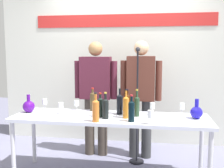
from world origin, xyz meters
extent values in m
cube|color=silver|center=(0.00, 1.37, 1.50)|extent=(4.14, 0.10, 3.00)
cube|color=red|center=(0.00, 1.32, 2.01)|extent=(2.90, 0.01, 0.20)
cube|color=silver|center=(0.00, 0.00, 0.73)|extent=(2.31, 0.65, 0.04)
cylinder|color=silver|center=(-1.10, -0.27, 0.36)|extent=(0.05, 0.05, 0.71)
cylinder|color=silver|center=(1.10, -0.27, 0.36)|extent=(0.05, 0.05, 0.71)
cylinder|color=silver|center=(-1.10, 0.27, 0.36)|extent=(0.05, 0.05, 0.71)
cylinder|color=silver|center=(1.10, 0.27, 0.36)|extent=(0.05, 0.05, 0.71)
sphere|color=#4B0F83|center=(-1.04, 0.05, 0.83)|extent=(0.15, 0.15, 0.15)
cylinder|color=#4B0F83|center=(-1.04, 0.05, 0.94)|extent=(0.04, 0.04, 0.09)
sphere|color=#1D18B2|center=(0.99, 0.05, 0.82)|extent=(0.14, 0.14, 0.14)
cylinder|color=#1D18B2|center=(0.99, 0.05, 0.93)|extent=(0.04, 0.04, 0.10)
cylinder|color=#413830|center=(-0.42, 0.69, 0.42)|extent=(0.14, 0.14, 0.84)
cylinder|color=#413830|center=(-0.23, 0.69, 0.42)|extent=(0.14, 0.14, 0.84)
cube|color=#4F1C2D|center=(-0.32, 0.69, 1.14)|extent=(0.43, 0.22, 0.60)
cylinder|color=#4F1C2D|center=(-0.59, 0.69, 1.11)|extent=(0.09, 0.09, 0.54)
cylinder|color=#4F1C2D|center=(-0.06, 0.69, 1.11)|extent=(0.09, 0.09, 0.54)
sphere|color=#A2784A|center=(-0.32, 0.69, 1.55)|extent=(0.20, 0.20, 0.20)
cylinder|color=#353637|center=(0.24, 0.69, 0.42)|extent=(0.14, 0.14, 0.83)
cylinder|color=#353637|center=(0.41, 0.69, 0.42)|extent=(0.14, 0.14, 0.83)
cube|color=#562B22|center=(0.32, 0.69, 1.14)|extent=(0.39, 0.22, 0.62)
cylinder|color=#562B22|center=(0.08, 0.69, 1.11)|extent=(0.09, 0.09, 0.55)
cylinder|color=#562B22|center=(0.57, 0.69, 1.11)|extent=(0.09, 0.09, 0.55)
sphere|color=#D8AF84|center=(0.32, 0.69, 1.56)|extent=(0.20, 0.20, 0.20)
cylinder|color=black|center=(0.27, -0.20, 0.86)|extent=(0.07, 0.07, 0.21)
cone|color=black|center=(0.27, -0.20, 0.98)|extent=(0.07, 0.07, 0.03)
cylinder|color=black|center=(0.27, -0.20, 1.00)|extent=(0.03, 0.03, 0.07)
cylinder|color=red|center=(0.27, -0.20, 1.04)|extent=(0.03, 0.03, 0.02)
cylinder|color=#213924|center=(0.31, 0.05, 0.86)|extent=(0.06, 0.06, 0.22)
cone|color=#213924|center=(0.31, 0.05, 0.98)|extent=(0.06, 0.06, 0.03)
cylinder|color=#213924|center=(0.31, 0.05, 1.01)|extent=(0.02, 0.02, 0.09)
cylinder|color=gold|center=(0.31, 0.05, 1.07)|extent=(0.03, 0.03, 0.02)
cylinder|color=#43351D|center=(-0.27, 0.26, 0.86)|extent=(0.07, 0.07, 0.22)
cone|color=#43351D|center=(-0.27, 0.26, 0.99)|extent=(0.07, 0.07, 0.03)
cylinder|color=#43351D|center=(-0.27, 0.26, 1.01)|extent=(0.03, 0.03, 0.06)
cylinder|color=#AC1E15|center=(-0.27, 0.26, 1.04)|extent=(0.03, 0.03, 0.02)
cylinder|color=orange|center=(0.19, -0.06, 0.87)|extent=(0.07, 0.07, 0.23)
cone|color=orange|center=(0.19, -0.06, 1.00)|extent=(0.07, 0.07, 0.03)
cylinder|color=orange|center=(0.19, -0.06, 1.03)|extent=(0.02, 0.02, 0.09)
cylinder|color=black|center=(0.19, -0.06, 1.08)|extent=(0.03, 0.03, 0.02)
cylinder|color=#371706|center=(0.20, 0.04, 0.87)|extent=(0.07, 0.07, 0.24)
cone|color=#371706|center=(0.20, 0.04, 1.01)|extent=(0.07, 0.07, 0.03)
cylinder|color=#371706|center=(0.20, 0.04, 1.03)|extent=(0.02, 0.02, 0.07)
cylinder|color=black|center=(0.20, 0.04, 1.07)|extent=(0.03, 0.03, 0.02)
cylinder|color=black|center=(-0.11, -0.05, 0.86)|extent=(0.07, 0.07, 0.21)
cone|color=black|center=(-0.11, -0.05, 0.97)|extent=(0.07, 0.07, 0.03)
cylinder|color=black|center=(-0.11, -0.05, 0.99)|extent=(0.03, 0.03, 0.06)
cylinder|color=#AA2518|center=(-0.11, -0.05, 1.03)|extent=(0.03, 0.03, 0.02)
cylinder|color=#CB6C25|center=(-0.11, -0.27, 0.86)|extent=(0.08, 0.08, 0.22)
cone|color=#CB6C25|center=(-0.11, -0.27, 0.99)|extent=(0.08, 0.08, 0.03)
cylinder|color=#CB6C25|center=(-0.11, -0.27, 1.02)|extent=(0.03, 0.03, 0.09)
cylinder|color=black|center=(-0.11, -0.27, 1.07)|extent=(0.03, 0.03, 0.02)
cylinder|color=black|center=(0.10, 0.13, 0.86)|extent=(0.07, 0.07, 0.22)
cone|color=black|center=(0.10, 0.13, 0.99)|extent=(0.07, 0.07, 0.03)
cylinder|color=black|center=(0.10, 0.13, 1.01)|extent=(0.02, 0.02, 0.08)
cylinder|color=black|center=(0.10, 0.13, 1.06)|extent=(0.03, 0.03, 0.02)
cylinder|color=black|center=(-0.03, -0.12, 0.86)|extent=(0.07, 0.07, 0.21)
cone|color=black|center=(-0.03, -0.12, 0.97)|extent=(0.07, 0.07, 0.03)
cylinder|color=black|center=(-0.03, -0.12, 1.00)|extent=(0.03, 0.03, 0.08)
cylinder|color=gold|center=(-0.03, -0.12, 1.05)|extent=(0.03, 0.03, 0.02)
cylinder|color=white|center=(-0.48, 0.25, 0.75)|extent=(0.06, 0.06, 0.00)
cylinder|color=white|center=(-0.48, 0.25, 0.79)|extent=(0.01, 0.01, 0.06)
cylinder|color=white|center=(-0.48, 0.25, 0.85)|extent=(0.06, 0.06, 0.07)
cylinder|color=white|center=(-0.61, 0.03, 0.75)|extent=(0.05, 0.05, 0.00)
cylinder|color=white|center=(-0.61, 0.03, 0.79)|extent=(0.01, 0.01, 0.07)
cylinder|color=white|center=(-0.61, 0.03, 0.86)|extent=(0.06, 0.06, 0.07)
cylinder|color=white|center=(-0.91, 0.23, 0.75)|extent=(0.06, 0.06, 0.00)
cylinder|color=white|center=(-0.91, 0.23, 0.79)|extent=(0.01, 0.01, 0.07)
cylinder|color=white|center=(-0.91, 0.23, 0.86)|extent=(0.06, 0.06, 0.07)
cylinder|color=white|center=(0.84, 0.20, 0.75)|extent=(0.06, 0.06, 0.00)
cylinder|color=white|center=(0.84, 0.20, 0.79)|extent=(0.01, 0.01, 0.06)
cylinder|color=white|center=(0.84, 0.20, 0.86)|extent=(0.06, 0.06, 0.08)
cylinder|color=white|center=(0.49, 0.13, 0.75)|extent=(0.06, 0.06, 0.00)
cylinder|color=white|center=(0.49, 0.13, 0.80)|extent=(0.01, 0.01, 0.08)
cylinder|color=white|center=(0.49, 0.13, 0.87)|extent=(0.06, 0.06, 0.07)
cylinder|color=white|center=(0.48, -0.27, 0.75)|extent=(0.05, 0.05, 0.00)
cylinder|color=white|center=(0.48, -0.27, 0.79)|extent=(0.01, 0.01, 0.06)
cylinder|color=white|center=(0.48, -0.27, 0.86)|extent=(0.06, 0.06, 0.08)
cylinder|color=black|center=(0.29, 0.49, 0.01)|extent=(0.20, 0.20, 0.02)
cylinder|color=black|center=(0.29, 0.49, 0.76)|extent=(0.02, 0.02, 1.51)
sphere|color=#232328|center=(0.29, 0.49, 1.54)|extent=(0.06, 0.06, 0.06)
camera|label=1|loc=(0.51, -3.07, 1.52)|focal=43.27mm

